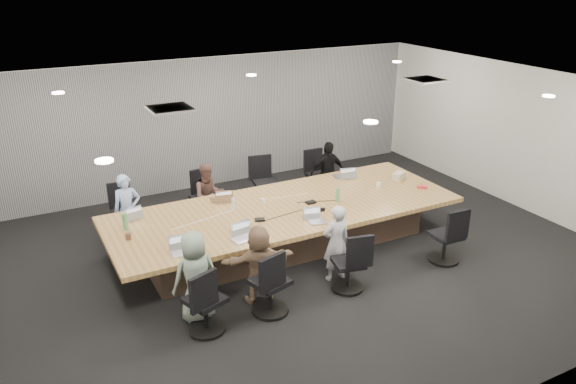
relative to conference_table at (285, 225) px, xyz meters
name	(u,v)px	position (x,y,z in m)	size (l,w,h in m)	color
floor	(299,258)	(0.00, -0.50, -0.40)	(10.00, 8.00, 0.00)	black
ceiling	(300,92)	(0.00, -0.50, 2.40)	(10.00, 8.00, 0.00)	white
wall_back	(211,122)	(0.00, 3.50, 1.00)	(10.00, 2.80, 0.00)	beige
wall_front	(491,305)	(0.00, -4.50, 1.00)	(10.00, 2.80, 0.00)	beige
wall_right	(522,138)	(5.00, -0.50, 1.00)	(8.00, 2.80, 0.00)	beige
curtain	(213,123)	(0.00, 3.42, 1.00)	(9.80, 0.04, 2.80)	gray
conference_table	(285,225)	(0.00, 0.00, 0.00)	(6.00, 2.20, 0.74)	#503C30
chair_0	(125,217)	(-2.37, 1.70, -0.03)	(0.49, 0.49, 0.73)	black
chair_1	(203,202)	(-0.88, 1.70, -0.04)	(0.49, 0.49, 0.73)	black
chair_2	(267,187)	(0.46, 1.70, 0.04)	(0.59, 0.59, 0.87)	black
chair_3	(318,179)	(1.66, 1.70, -0.01)	(0.53, 0.53, 0.78)	black
chair_4	(205,305)	(-2.07, -1.70, 0.00)	(0.54, 0.54, 0.79)	black
chair_5	(270,287)	(-1.12, -1.70, 0.01)	(0.55, 0.55, 0.82)	black
chair_6	(348,267)	(0.18, -1.70, -0.02)	(0.51, 0.51, 0.75)	black
chair_7	(445,240)	(2.08, -1.70, -0.01)	(0.53, 0.53, 0.79)	black
person_0	(127,210)	(-2.37, 1.35, 0.24)	(0.47, 0.31, 1.28)	#93AFDE
laptop_0	(134,216)	(-2.37, 0.80, 0.35)	(0.29, 0.20, 0.02)	#B2B2B7
person_1	(209,196)	(-0.88, 1.35, 0.22)	(0.60, 0.47, 1.23)	brown
laptop_1	(220,200)	(-0.88, 0.80, 0.35)	(0.30, 0.21, 0.02)	#8C6647
person_3	(327,173)	(1.66, 1.35, 0.25)	(0.76, 0.32, 1.30)	black
laptop_3	(342,176)	(1.66, 0.80, 0.35)	(0.34, 0.24, 0.02)	#B2B2B7
person_4	(195,276)	(-2.07, -1.35, 0.25)	(0.64, 0.42, 1.31)	gray
laptop_4	(182,253)	(-2.07, -0.80, 0.35)	(0.30, 0.21, 0.02)	#B2B2B7
person_5	(259,264)	(-1.12, -1.35, 0.19)	(1.10, 0.35, 1.19)	#83664D
laptop_5	(243,239)	(-1.12, -0.80, 0.35)	(0.34, 0.23, 0.02)	#B2B2B7
person_6	(336,243)	(0.18, -1.35, 0.22)	(0.45, 0.30, 1.25)	#A6A6B0
laptop_6	(318,222)	(0.18, -0.80, 0.35)	(0.29, 0.20, 0.02)	#B2B2B7
bottle_green_left	(125,222)	(-2.61, 0.35, 0.48)	(0.08, 0.08, 0.28)	#56995D
bottle_green_right	(338,195)	(0.92, -0.21, 0.46)	(0.07, 0.07, 0.24)	#56995D
bottle_clear	(233,204)	(-0.83, 0.30, 0.44)	(0.06, 0.06, 0.21)	silver
cup_white_far	(263,201)	(-0.27, 0.32, 0.38)	(0.07, 0.07, 0.09)	white
cup_white_near	(379,185)	(1.95, 0.00, 0.39)	(0.08, 0.08, 0.10)	white
mug_brown	(128,236)	(-2.65, 0.01, 0.39)	(0.08, 0.08, 0.10)	brown
mic_left	(260,220)	(-0.62, -0.30, 0.36)	(0.16, 0.11, 0.03)	black
mic_right	(311,202)	(0.47, -0.06, 0.36)	(0.17, 0.11, 0.03)	black
stapler	(321,210)	(0.44, -0.43, 0.37)	(0.15, 0.04, 0.05)	black
canvas_bag	(399,176)	(2.54, 0.17, 0.41)	(0.26, 0.16, 0.14)	#C0B699
snack_packet	(422,187)	(2.65, -0.38, 0.36)	(0.19, 0.12, 0.04)	red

